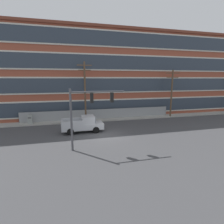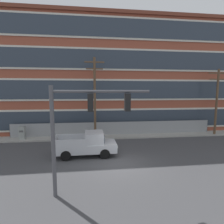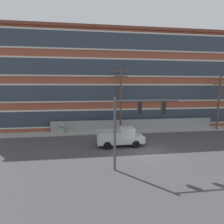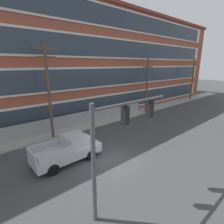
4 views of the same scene
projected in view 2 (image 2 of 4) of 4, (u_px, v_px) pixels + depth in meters
name	position (u px, v px, depth m)	size (l,w,h in m)	color
ground_plane	(121.00, 164.00, 12.88)	(160.00, 160.00, 0.00)	#424244
sidewalk_building_side	(110.00, 136.00, 20.47)	(80.00, 2.14, 0.16)	#9E9B93
brick_mill_building	(144.00, 78.00, 27.06)	(55.80, 12.13, 14.60)	brown
chain_link_fence	(115.00, 129.00, 21.01)	(23.96, 0.06, 1.70)	gray
traffic_signal_mast	(82.00, 119.00, 8.68)	(4.95, 0.43, 5.64)	#4C4C51
pickup_truck_silver	(87.00, 145.00, 14.50)	(5.10, 2.11, 1.99)	#B2B5BA
utility_pole_near_corner	(95.00, 96.00, 18.89)	(2.11, 0.26, 8.91)	brown
utility_pole_midblock	(217.00, 99.00, 20.75)	(2.48, 0.26, 7.92)	brown
electrical_cabinet	(22.00, 134.00, 18.86)	(0.61, 0.47, 1.54)	#939993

